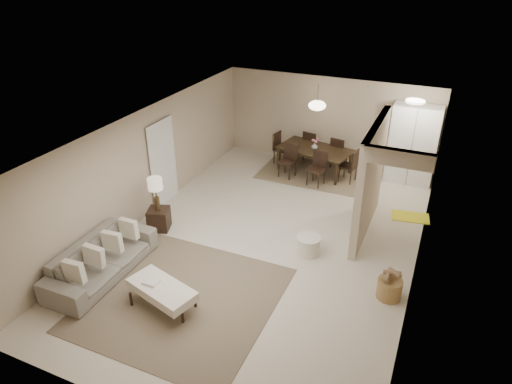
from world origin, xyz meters
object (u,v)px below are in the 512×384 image
at_px(dining_table, 314,161).
at_px(sofa, 101,259).
at_px(pantry_cabinet, 413,145).
at_px(side_table, 159,219).
at_px(wicker_basket, 389,289).
at_px(round_pouf, 308,245).
at_px(ottoman_bench, 162,290).

bearing_deg(dining_table, sofa, -99.84).
bearing_deg(sofa, dining_table, -21.75).
bearing_deg(pantry_cabinet, side_table, -135.50).
height_order(side_table, wicker_basket, side_table).
distance_m(round_pouf, wicker_basket, 1.87).
relative_size(round_pouf, dining_table, 0.25).
relative_size(round_pouf, wicker_basket, 1.13).
distance_m(sofa, wicker_basket, 5.34).
distance_m(sofa, round_pouf, 4.05).
height_order(sofa, dining_table, dining_table).
relative_size(side_table, round_pouf, 0.99).
distance_m(side_table, wicker_basket, 5.07).
relative_size(pantry_cabinet, ottoman_bench, 1.54).
bearing_deg(side_table, sofa, -91.59).
relative_size(side_table, wicker_basket, 1.12).
height_order(pantry_cabinet, wicker_basket, pantry_cabinet).
bearing_deg(round_pouf, sofa, -146.66).
distance_m(side_table, dining_table, 4.78).
bearing_deg(sofa, wicker_basket, -74.26).
relative_size(sofa, dining_table, 1.20).
height_order(pantry_cabinet, dining_table, pantry_cabinet).
bearing_deg(dining_table, side_table, -107.03).
bearing_deg(dining_table, wicker_basket, -46.96).
xyz_separation_m(sofa, dining_table, (2.30, 6.02, 0.00)).
distance_m(ottoman_bench, dining_table, 6.37).
height_order(round_pouf, wicker_basket, round_pouf).
xyz_separation_m(side_table, wicker_basket, (5.06, -0.29, -0.06)).
bearing_deg(dining_table, ottoman_bench, -85.63).
height_order(pantry_cabinet, side_table, pantry_cabinet).
height_order(wicker_basket, dining_table, dining_table).
height_order(side_table, dining_table, dining_table).
xyz_separation_m(ottoman_bench, round_pouf, (1.82, 2.52, -0.17)).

